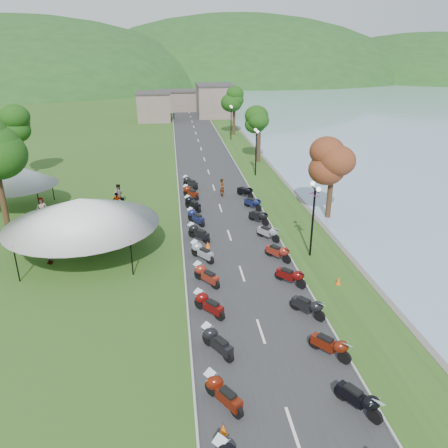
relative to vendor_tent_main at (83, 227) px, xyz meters
name	(u,v)px	position (x,y,z in m)	size (l,w,h in m)	color
road	(209,172)	(10.13, 19.93, -1.99)	(7.00, 120.00, 0.02)	#313133
hills_backdrop	(178,78)	(10.13, 179.93, -2.00)	(360.00, 120.00, 76.00)	#285621
far_building	(180,102)	(8.13, 64.93, 0.50)	(18.00, 16.00, 5.00)	#7B685F
moto_row_left	(203,264)	(7.76, -3.49, -1.45)	(2.60, 37.55, 1.10)	#331411
moto_row_right	(284,263)	(12.83, -4.04, -1.45)	(2.60, 31.89, 1.10)	#331411
vendor_tent_main	(83,227)	(0.00, 0.00, 0.00)	(6.76, 6.76, 4.00)	white
vendor_tent_side	(17,188)	(-7.17, 9.70, 0.00)	(4.56, 4.56, 4.00)	white
tree_lakeside	(332,172)	(18.79, 4.81, 1.82)	(2.75, 2.75, 7.65)	#1F5112
pedestrian_a	(95,254)	(0.54, -0.08, -2.00)	(0.67, 0.49, 1.84)	slate
pedestrian_b	(119,204)	(1.19, 10.14, -2.00)	(0.91, 0.50, 1.87)	slate
pedestrian_c	(50,264)	(-2.16, -1.21, -2.00)	(1.17, 0.48, 1.82)	slate
traffic_cone_near	(223,429)	(7.53, -16.04, -1.75)	(0.32, 0.32, 0.49)	#F2590C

